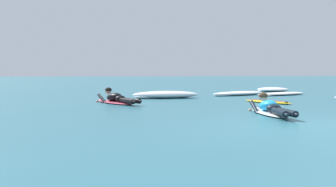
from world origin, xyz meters
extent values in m
plane|color=#2D6B7A|center=(0.00, 10.00, 0.00)|extent=(120.00, 120.00, 0.00)
ellipsoid|color=white|center=(-0.06, 2.29, 0.04)|extent=(0.73, 2.11, 0.07)
ellipsoid|color=white|center=(0.05, 3.27, 0.05)|extent=(0.20, 0.22, 0.06)
ellipsoid|color=#1E9EDB|center=(-0.06, 2.34, 0.20)|extent=(0.47, 0.72, 0.35)
ellipsoid|color=black|center=(-0.10, 1.95, 0.17)|extent=(0.37, 0.32, 0.20)
cylinder|color=black|center=(-0.24, 1.39, 0.14)|extent=(0.28, 0.85, 0.14)
ellipsoid|color=black|center=(-0.31, 0.98, 0.14)|extent=(0.12, 0.23, 0.08)
cylinder|color=black|center=(-0.08, 1.37, 0.14)|extent=(0.18, 0.85, 0.14)
ellipsoid|color=black|center=(-0.11, 0.95, 0.14)|extent=(0.12, 0.23, 0.08)
cylinder|color=black|center=(-0.23, 2.74, 0.12)|extent=(0.15, 0.58, 0.33)
sphere|color=tan|center=(-0.19, 3.11, 0.02)|extent=(0.09, 0.09, 0.09)
cylinder|color=black|center=(0.20, 2.67, 0.12)|extent=(0.15, 0.58, 0.33)
sphere|color=tan|center=(0.24, 3.02, 0.02)|extent=(0.09, 0.09, 0.09)
sphere|color=tan|center=(-0.01, 2.74, 0.38)|extent=(0.21, 0.21, 0.21)
ellipsoid|color=#47331E|center=(-0.01, 2.72, 0.41)|extent=(0.24, 0.22, 0.16)
ellipsoid|color=#E54C66|center=(-3.47, 6.15, 0.04)|extent=(1.34, 2.04, 0.07)
ellipsoid|color=#E54C66|center=(-3.87, 7.00, 0.05)|extent=(0.27, 0.27, 0.06)
ellipsoid|color=black|center=(-3.49, 6.19, 0.20)|extent=(0.66, 0.81, 0.35)
ellipsoid|color=black|center=(-3.32, 5.82, 0.17)|extent=(0.43, 0.40, 0.20)
cylinder|color=black|center=(-3.16, 5.28, 0.14)|extent=(0.43, 0.81, 0.14)
ellipsoid|color=black|center=(-3.01, 4.90, 0.14)|extent=(0.18, 0.24, 0.08)
cylinder|color=black|center=(-3.01, 5.35, 0.14)|extent=(0.51, 0.78, 0.14)
ellipsoid|color=black|center=(-2.82, 4.99, 0.14)|extent=(0.18, 0.24, 0.08)
cylinder|color=black|center=(-3.85, 6.45, 0.12)|extent=(0.33, 0.56, 0.33)
sphere|color=tan|center=(-4.01, 6.79, 0.02)|extent=(0.09, 0.09, 0.09)
cylinder|color=black|center=(-3.44, 6.62, 0.12)|extent=(0.33, 0.56, 0.33)
sphere|color=tan|center=(-3.59, 6.94, 0.02)|extent=(0.09, 0.09, 0.09)
sphere|color=tan|center=(-3.66, 6.56, 0.38)|extent=(0.21, 0.21, 0.21)
ellipsoid|color=black|center=(-3.65, 6.54, 0.41)|extent=(0.28, 0.27, 0.16)
ellipsoid|color=yellow|center=(1.37, 5.42, 0.04)|extent=(1.24, 1.87, 0.07)
cube|color=red|center=(1.37, 5.42, 0.07)|extent=(0.68, 1.42, 0.01)
cone|color=black|center=(1.68, 4.76, 0.01)|extent=(0.13, 0.13, 0.16)
ellipsoid|color=white|center=(-1.47, 8.15, 0.14)|extent=(2.50, 0.84, 0.27)
ellipsoid|color=white|center=(-0.84, 8.28, 0.10)|extent=(0.98, 0.64, 0.19)
ellipsoid|color=white|center=(-2.21, 8.07, 0.08)|extent=(0.94, 0.52, 0.15)
ellipsoid|color=white|center=(4.58, 11.70, 0.11)|extent=(1.80, 1.59, 0.22)
ellipsoid|color=white|center=(4.99, 11.75, 0.08)|extent=(0.70, 0.73, 0.16)
ellipsoid|color=white|center=(4.11, 11.74, 0.06)|extent=(0.71, 0.74, 0.12)
ellipsoid|color=white|center=(1.90, 9.35, 0.08)|extent=(2.81, 1.68, 0.17)
ellipsoid|color=white|center=(2.50, 9.71, 0.06)|extent=(1.02, 0.83, 0.12)
ellipsoid|color=white|center=(1.17, 8.98, 0.05)|extent=(1.05, 0.63, 0.09)
ellipsoid|color=white|center=(3.68, 9.05, 0.06)|extent=(2.71, 1.58, 0.13)
ellipsoid|color=white|center=(4.26, 9.38, 0.05)|extent=(1.01, 0.66, 0.09)
ellipsoid|color=white|center=(2.97, 8.70, 0.04)|extent=(0.98, 0.81, 0.07)
camera|label=1|loc=(-4.16, -6.38, 1.02)|focal=42.15mm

